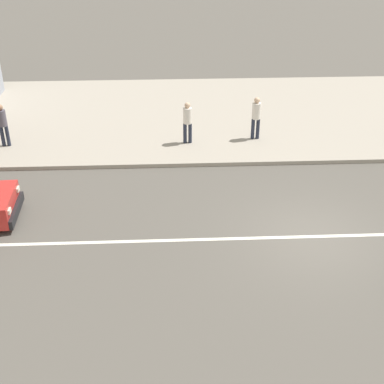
{
  "coord_description": "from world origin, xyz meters",
  "views": [
    {
      "loc": [
        -4.16,
        -12.76,
        8.81
      ],
      "look_at": [
        -3.49,
        1.4,
        0.8
      ],
      "focal_mm": 50.0,
      "sensor_mm": 36.0,
      "label": 1
    }
  ],
  "objects": [
    {
      "name": "ground_plane",
      "position": [
        0.0,
        0.0,
        0.0
      ],
      "size": [
        160.0,
        160.0,
        0.0
      ],
      "primitive_type": "plane",
      "color": "#544F47"
    },
    {
      "name": "lane_centre_stripe",
      "position": [
        0.0,
        0.0,
        0.0
      ],
      "size": [
        50.4,
        0.14,
        0.01
      ],
      "primitive_type": "cube",
      "color": "silver",
      "rests_on": "ground"
    },
    {
      "name": "kerb_strip",
      "position": [
        0.0,
        9.67,
        0.07
      ],
      "size": [
        68.0,
        10.0,
        0.15
      ],
      "primitive_type": "cube",
      "color": "#9E9384",
      "rests_on": "ground"
    },
    {
      "name": "pedestrian_near_clock",
      "position": [
        -3.43,
        6.52,
        1.12
      ],
      "size": [
        0.34,
        0.34,
        1.66
      ],
      "color": "#232838",
      "rests_on": "kerb_strip"
    },
    {
      "name": "pedestrian_mid_kerb",
      "position": [
        -10.48,
        6.56,
        1.13
      ],
      "size": [
        0.34,
        0.34,
        1.68
      ],
      "color": "#232838",
      "rests_on": "kerb_strip"
    },
    {
      "name": "pedestrian_far_end",
      "position": [
        -0.72,
        6.8,
        1.16
      ],
      "size": [
        0.34,
        0.34,
        1.72
      ],
      "color": "#232838",
      "rests_on": "kerb_strip"
    }
  ]
}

